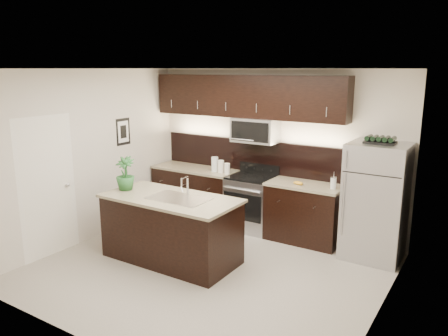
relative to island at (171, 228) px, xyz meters
The scene contains 12 objects.
ground 0.78m from the island, ahead, with size 4.50×4.50×0.00m, color gray.
room_walls 1.33m from the island, ahead, with size 4.52×4.02×2.71m.
counter_run 1.70m from the island, 84.30° to the left, with size 3.51×0.65×0.94m.
upper_fixtures 2.49m from the island, 83.93° to the left, with size 3.49×0.40×1.66m.
island is the anchor object (origin of this frame).
sink_faucet 0.51m from the island, ahead, with size 0.84×0.50×0.28m.
refrigerator 2.95m from the island, 33.92° to the left, with size 0.81×0.74×1.69m, color #B2B2B7.
wine_rack 3.18m from the island, 33.92° to the left, with size 0.42×0.26×0.10m.
plant 1.07m from the island, behind, with size 0.28×0.28×0.50m, color #235927.
canisters 1.74m from the island, 98.07° to the left, with size 0.38×0.14×0.26m.
french_press 2.50m from the island, 42.44° to the left, with size 0.09×0.09×0.26m.
bananas 2.08m from the island, 52.80° to the left, with size 0.16×0.13×0.05m, color gold.
Camera 1 is at (3.16, -4.57, 2.70)m, focal length 35.00 mm.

